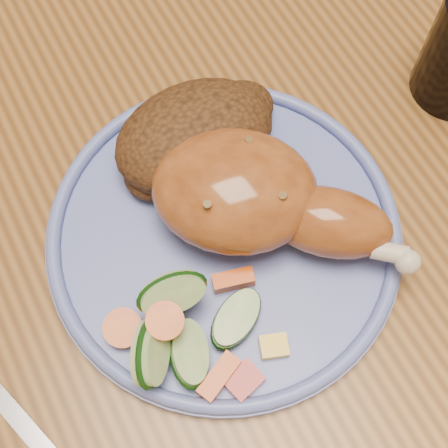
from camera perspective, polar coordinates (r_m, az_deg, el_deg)
name	(u,v)px	position (r m, az deg, el deg)	size (l,w,h in m)	color
ground	(224,360)	(1.18, 0.01, -12.35)	(4.00, 4.00, 0.00)	brown
dining_table	(224,211)	(0.54, 0.03, 1.23)	(0.90, 1.40, 0.75)	brown
plate	(224,236)	(0.44, 0.00, -1.09)	(0.25, 0.25, 0.01)	#5B6BB9
plate_rim	(224,230)	(0.43, 0.00, -0.53)	(0.25, 0.25, 0.01)	#5B6BB9
chicken_leg	(257,198)	(0.41, 3.07, 2.37)	(0.17, 0.17, 0.06)	#9F5321
rice_pilaf	(197,136)	(0.45, -2.47, 8.09)	(0.13, 0.09, 0.05)	#492A12
vegetable_pile	(183,331)	(0.40, -3.76, -9.70)	(0.11, 0.10, 0.05)	#A50A05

